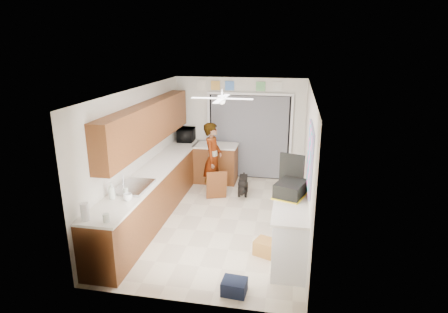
{
  "coord_description": "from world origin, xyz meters",
  "views": [
    {
      "loc": [
        1.3,
        -6.52,
        3.3
      ],
      "look_at": [
        0.0,
        0.4,
        1.15
      ],
      "focal_mm": 30.0,
      "sensor_mm": 36.0,
      "label": 1
    }
  ],
  "objects_px": {
    "cardboard_box": "(267,248)",
    "cup": "(128,197)",
    "soap_bottle": "(112,191)",
    "paper_towel_roll": "(85,212)",
    "man": "(213,159)",
    "suitcase": "(291,189)",
    "dog": "(243,185)",
    "navy_crate": "(234,287)",
    "microwave": "(187,134)"
  },
  "relations": [
    {
      "from": "navy_crate",
      "to": "man",
      "type": "distance_m",
      "value": 3.64
    },
    {
      "from": "cup",
      "to": "navy_crate",
      "type": "xyz_separation_m",
      "value": [
        1.8,
        -0.7,
        -0.89
      ]
    },
    {
      "from": "paper_towel_roll",
      "to": "dog",
      "type": "bearing_deg",
      "value": 63.92
    },
    {
      "from": "soap_bottle",
      "to": "man",
      "type": "xyz_separation_m",
      "value": [
        1.04,
        2.7,
        -0.26
      ]
    },
    {
      "from": "soap_bottle",
      "to": "suitcase",
      "type": "xyz_separation_m",
      "value": [
        2.76,
        0.64,
        -0.02
      ]
    },
    {
      "from": "navy_crate",
      "to": "man",
      "type": "height_order",
      "value": "man"
    },
    {
      "from": "cup",
      "to": "suitcase",
      "type": "height_order",
      "value": "suitcase"
    },
    {
      "from": "paper_towel_roll",
      "to": "suitcase",
      "type": "bearing_deg",
      "value": 26.78
    },
    {
      "from": "suitcase",
      "to": "navy_crate",
      "type": "bearing_deg",
      "value": -98.05
    },
    {
      "from": "paper_towel_roll",
      "to": "cardboard_box",
      "type": "relative_size",
      "value": 0.64
    },
    {
      "from": "navy_crate",
      "to": "dog",
      "type": "relative_size",
      "value": 0.55
    },
    {
      "from": "cardboard_box",
      "to": "microwave",
      "type": "bearing_deg",
      "value": 124.18
    },
    {
      "from": "paper_towel_roll",
      "to": "dog",
      "type": "relative_size",
      "value": 0.42
    },
    {
      "from": "cup",
      "to": "suitcase",
      "type": "xyz_separation_m",
      "value": [
        2.49,
        0.66,
        0.06
      ]
    },
    {
      "from": "paper_towel_roll",
      "to": "cardboard_box",
      "type": "distance_m",
      "value": 2.86
    },
    {
      "from": "soap_bottle",
      "to": "man",
      "type": "distance_m",
      "value": 2.91
    },
    {
      "from": "soap_bottle",
      "to": "navy_crate",
      "type": "xyz_separation_m",
      "value": [
        2.07,
        -0.71,
        -0.98
      ]
    },
    {
      "from": "microwave",
      "to": "paper_towel_roll",
      "type": "relative_size",
      "value": 2.25
    },
    {
      "from": "cardboard_box",
      "to": "cup",
      "type": "bearing_deg",
      "value": -170.33
    },
    {
      "from": "suitcase",
      "to": "cup",
      "type": "bearing_deg",
      "value": -146.23
    },
    {
      "from": "soap_bottle",
      "to": "paper_towel_roll",
      "type": "bearing_deg",
      "value": -91.36
    },
    {
      "from": "cup",
      "to": "man",
      "type": "distance_m",
      "value": 2.83
    },
    {
      "from": "soap_bottle",
      "to": "navy_crate",
      "type": "height_order",
      "value": "soap_bottle"
    },
    {
      "from": "dog",
      "to": "soap_bottle",
      "type": "bearing_deg",
      "value": -125.46
    },
    {
      "from": "navy_crate",
      "to": "man",
      "type": "xyz_separation_m",
      "value": [
        -1.03,
        3.41,
        0.72
      ]
    },
    {
      "from": "microwave",
      "to": "cup",
      "type": "xyz_separation_m",
      "value": [
        0.13,
        -3.75,
        -0.1
      ]
    },
    {
      "from": "microwave",
      "to": "navy_crate",
      "type": "distance_m",
      "value": 4.95
    },
    {
      "from": "soap_bottle",
      "to": "paper_towel_roll",
      "type": "relative_size",
      "value": 1.1
    },
    {
      "from": "suitcase",
      "to": "navy_crate",
      "type": "relative_size",
      "value": 1.63
    },
    {
      "from": "cup",
      "to": "man",
      "type": "xyz_separation_m",
      "value": [
        0.77,
        2.71,
        -0.17
      ]
    },
    {
      "from": "soap_bottle",
      "to": "paper_towel_roll",
      "type": "height_order",
      "value": "soap_bottle"
    },
    {
      "from": "cardboard_box",
      "to": "man",
      "type": "bearing_deg",
      "value": 120.91
    },
    {
      "from": "paper_towel_roll",
      "to": "man",
      "type": "xyz_separation_m",
      "value": [
        1.05,
        3.46,
        -0.24
      ]
    },
    {
      "from": "cup",
      "to": "man",
      "type": "height_order",
      "value": "man"
    },
    {
      "from": "microwave",
      "to": "man",
      "type": "bearing_deg",
      "value": -144.02
    },
    {
      "from": "microwave",
      "to": "paper_towel_roll",
      "type": "height_order",
      "value": "microwave"
    },
    {
      "from": "microwave",
      "to": "dog",
      "type": "distance_m",
      "value": 2.04
    },
    {
      "from": "navy_crate",
      "to": "dog",
      "type": "height_order",
      "value": "dog"
    },
    {
      "from": "cup",
      "to": "paper_towel_roll",
      "type": "relative_size",
      "value": 0.56
    },
    {
      "from": "navy_crate",
      "to": "dog",
      "type": "xyz_separation_m",
      "value": [
        -0.36,
        3.48,
        0.13
      ]
    },
    {
      "from": "soap_bottle",
      "to": "dog",
      "type": "bearing_deg",
      "value": 58.34
    },
    {
      "from": "soap_bottle",
      "to": "cardboard_box",
      "type": "height_order",
      "value": "soap_bottle"
    },
    {
      "from": "suitcase",
      "to": "navy_crate",
      "type": "height_order",
      "value": "suitcase"
    },
    {
      "from": "soap_bottle",
      "to": "man",
      "type": "relative_size",
      "value": 0.17
    },
    {
      "from": "soap_bottle",
      "to": "suitcase",
      "type": "height_order",
      "value": "soap_bottle"
    },
    {
      "from": "microwave",
      "to": "man",
      "type": "relative_size",
      "value": 0.35
    },
    {
      "from": "microwave",
      "to": "soap_bottle",
      "type": "height_order",
      "value": "microwave"
    },
    {
      "from": "man",
      "to": "dog",
      "type": "height_order",
      "value": "man"
    },
    {
      "from": "soap_bottle",
      "to": "man",
      "type": "bearing_deg",
      "value": 69.02
    },
    {
      "from": "navy_crate",
      "to": "paper_towel_roll",
      "type": "bearing_deg",
      "value": -178.63
    }
  ]
}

